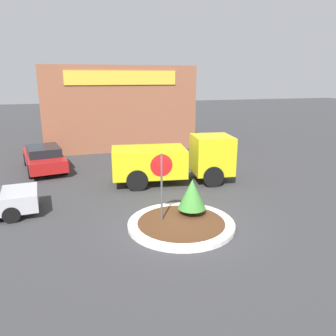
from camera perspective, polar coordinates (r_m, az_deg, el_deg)
ground_plane at (r=11.55m, az=2.30°, el=-10.09°), size 120.00×120.00×0.00m
traffic_island at (r=11.51m, az=2.30°, el=-9.73°), size 3.70×3.70×0.16m
stop_sign at (r=11.03m, az=-1.14°, el=-1.39°), size 0.77×0.07×2.54m
island_shrub at (r=11.85m, az=4.21°, el=-4.53°), size 1.02×1.02×1.32m
utility_truck at (r=15.80m, az=1.26°, el=1.52°), size 5.96×2.74×2.27m
storefront_building at (r=25.38m, az=-8.92°, el=10.58°), size 10.41×6.07×5.78m
parked_sedan_red at (r=19.38m, az=-20.81°, el=1.73°), size 2.63×4.87×1.36m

